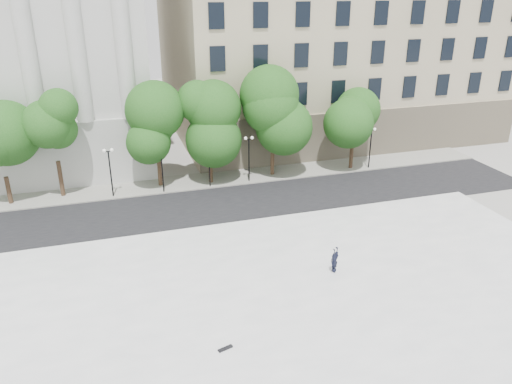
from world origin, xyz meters
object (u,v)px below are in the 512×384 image
Objects in this scene: traffic_light_west at (161,153)px; traffic_light_east at (209,147)px; person_lying at (334,269)px; skateboard at (225,348)px.

traffic_light_east reaches higher than traffic_light_west.
person_lying is 2.16× the size of skateboard.
person_lying is (4.10, -16.86, -3.07)m from traffic_light_east.
skateboard is at bearing -89.64° from traffic_light_west.
traffic_light_east is 5.59× the size of skateboard.
traffic_light_west is 21.98m from skateboard.
traffic_light_east reaches higher than skateboard.
traffic_light_east is (4.12, -0.00, 0.08)m from traffic_light_west.
person_lying reaches higher than skateboard.
traffic_light_east is 2.59× the size of person_lying.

